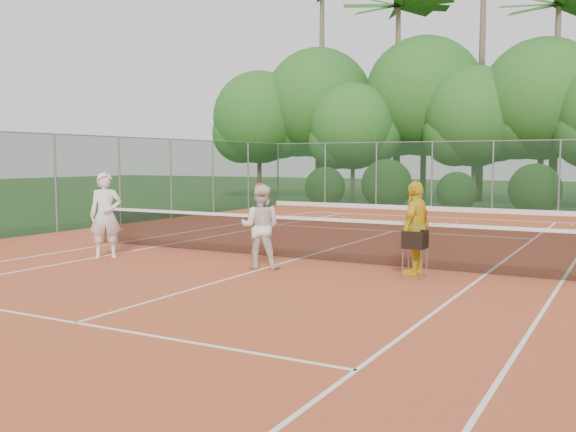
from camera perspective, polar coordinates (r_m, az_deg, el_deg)
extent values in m
plane|color=#204217|center=(14.33, 0.76, -3.94)|extent=(120.00, 120.00, 0.00)
cube|color=#B74E2A|center=(14.33, 0.76, -3.90)|extent=(18.00, 36.00, 0.02)
cylinder|color=gray|center=(17.81, -16.36, -0.54)|extent=(0.10, 0.10, 1.10)
cube|color=black|center=(14.27, 0.76, -2.04)|extent=(11.87, 0.03, 0.86)
cube|color=white|center=(14.22, 0.76, -0.18)|extent=(11.87, 0.04, 0.07)
imported|color=white|center=(15.04, -15.90, 0.07)|extent=(0.83, 0.82, 1.93)
imported|color=white|center=(13.06, -2.47, -0.95)|extent=(1.00, 0.88, 1.71)
ellipsoid|color=red|center=(13.00, -2.48, 2.63)|extent=(0.22, 0.22, 0.14)
imported|color=yellow|center=(12.52, 11.30, -1.08)|extent=(0.53, 1.09, 1.81)
cylinder|color=gray|center=(12.12, 10.15, -4.21)|extent=(0.02, 0.02, 0.57)
cylinder|color=gray|center=(12.35, 12.23, -4.07)|extent=(0.02, 0.02, 0.57)
cube|color=black|center=(12.17, 11.24, -2.05)|extent=(0.39, 0.39, 0.33)
sphere|color=yellow|center=(24.65, 4.97, -0.08)|extent=(0.07, 0.07, 0.07)
sphere|color=gold|center=(23.44, 14.77, -0.49)|extent=(0.07, 0.07, 0.07)
sphere|color=#C6D932|center=(23.43, 23.90, -0.76)|extent=(0.07, 0.07, 0.07)
cube|color=white|center=(25.38, 13.45, -0.12)|extent=(11.03, 0.06, 0.01)
cube|color=white|center=(17.56, -15.27, -2.39)|extent=(0.06, 23.77, 0.01)
cube|color=white|center=(12.75, 23.19, -5.37)|extent=(0.06, 23.77, 0.01)
cube|color=white|center=(16.64, -11.86, -2.72)|extent=(0.06, 23.77, 0.01)
cube|color=white|center=(12.95, 17.10, -5.03)|extent=(0.06, 23.77, 0.01)
cube|color=white|center=(20.16, 9.32, -1.35)|extent=(8.23, 0.06, 0.01)
cube|color=white|center=(9.29, -18.34, -8.99)|extent=(8.23, 0.06, 0.01)
cube|color=white|center=(14.33, 0.76, -3.85)|extent=(0.06, 12.80, 0.01)
cube|color=#19381E|center=(28.31, 15.18, 3.39)|extent=(18.00, 0.02, 3.00)
cylinder|color=gray|center=(31.65, -0.90, 3.72)|extent=(0.07, 0.07, 3.00)
cylinder|color=gray|center=(31.65, -0.90, 3.72)|extent=(0.07, 0.07, 3.00)
cylinder|color=brown|center=(36.87, -2.56, 4.45)|extent=(0.26, 0.26, 3.75)
sphere|color=#28591D|center=(36.94, -2.58, 8.75)|extent=(5.25, 5.25, 5.25)
cylinder|color=brown|center=(36.74, 2.68, 4.95)|extent=(0.30, 0.30, 4.40)
sphere|color=#28591D|center=(36.88, 2.70, 10.02)|extent=(6.16, 6.16, 6.16)
cylinder|color=brown|center=(33.68, 5.77, 3.91)|extent=(0.22, 0.22, 3.20)
sphere|color=#28591D|center=(33.72, 5.81, 7.93)|extent=(4.48, 4.48, 4.48)
cylinder|color=brown|center=(35.01, 11.93, 4.93)|extent=(0.31, 0.31, 4.50)
sphere|color=#28591D|center=(35.17, 12.03, 10.36)|extent=(6.30, 6.30, 6.30)
cylinder|color=brown|center=(32.80, 16.19, 3.97)|extent=(0.24, 0.24, 3.50)
sphere|color=#28591D|center=(32.86, 16.30, 8.49)|extent=(4.90, 4.90, 4.90)
cylinder|color=brown|center=(32.77, 21.53, 4.34)|extent=(0.28, 0.28, 4.10)
sphere|color=#28591D|center=(32.89, 21.70, 9.63)|extent=(5.74, 5.74, 5.74)
cone|color=brown|center=(38.55, 3.02, 11.36)|extent=(0.44, 0.44, 13.00)
cone|color=brown|center=(35.62, 9.68, 10.20)|extent=(0.44, 0.44, 11.00)
cone|color=brown|center=(36.70, 16.85, 13.05)|extent=(0.44, 0.44, 15.00)
cone|color=brown|center=(33.32, 22.67, 9.39)|extent=(0.44, 0.44, 10.00)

